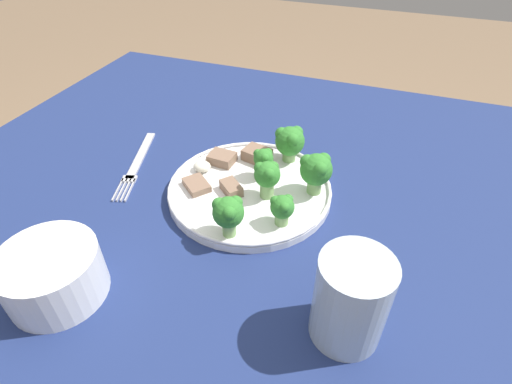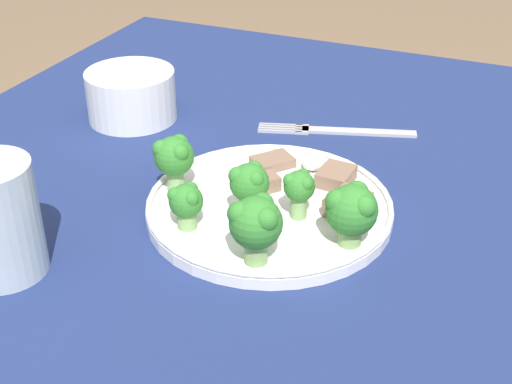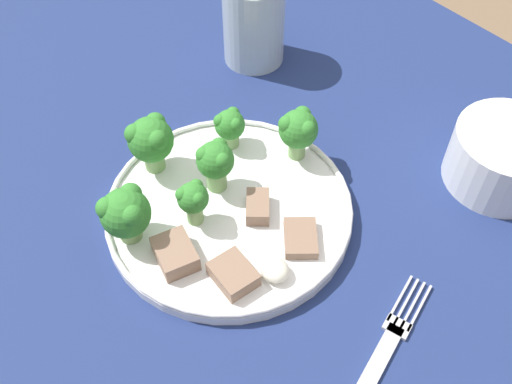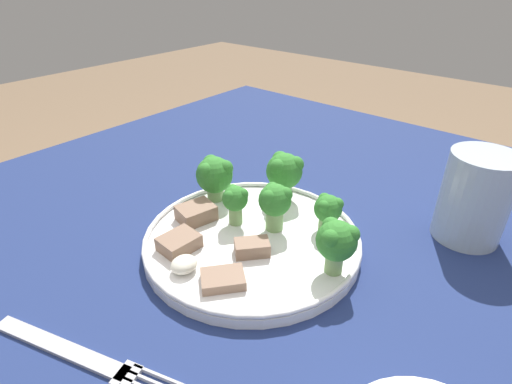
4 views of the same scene
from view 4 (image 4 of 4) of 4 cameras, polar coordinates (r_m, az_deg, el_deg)
name	(u,v)px [view 4 (image 4 of 4)]	position (r m, az deg, el deg)	size (l,w,h in m)	color
table	(249,306)	(0.55, -1.03, -15.97)	(1.09, 0.97, 0.70)	navy
dinner_plate	(252,239)	(0.49, -0.52, -6.78)	(0.26, 0.26, 0.02)	white
fork	(84,357)	(0.41, -23.40, -20.86)	(0.08, 0.20, 0.00)	#B2B2B7
drinking_glass	(474,202)	(0.55, 28.65, -1.25)	(0.08, 0.08, 0.11)	#B2C1CC
broccoli_floret_near_rim_left	(275,201)	(0.48, 2.72, -1.36)	(0.04, 0.04, 0.06)	#7FA866
broccoli_floret_center_left	(337,241)	(0.42, 11.43, -6.87)	(0.04, 0.04, 0.06)	#7FA866
broccoli_floret_back_left	(214,174)	(0.55, -5.97, 2.51)	(0.05, 0.05, 0.06)	#7FA866
broccoli_floret_front_left	(328,209)	(0.49, 10.24, -2.47)	(0.04, 0.03, 0.05)	#7FA866
broccoli_floret_center_back	(235,200)	(0.49, -3.00, -1.14)	(0.03, 0.03, 0.05)	#7FA866
broccoli_floret_mid_cluster	(284,171)	(0.54, 4.06, 3.01)	(0.05, 0.05, 0.07)	#7FA866
meat_slice_front_slice	(179,243)	(0.47, -10.93, -7.11)	(0.05, 0.04, 0.02)	#846651
meat_slice_middle_slice	(223,279)	(0.42, -4.76, -12.29)	(0.06, 0.05, 0.01)	#846651
meat_slice_rear_slice	(252,248)	(0.46, -0.57, -7.94)	(0.05, 0.04, 0.02)	#846651
meat_slice_edge_slice	(196,213)	(0.52, -8.55, -2.97)	(0.05, 0.04, 0.02)	#846651
sauce_dollop	(184,264)	(0.44, -10.24, -10.14)	(0.03, 0.03, 0.02)	silver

